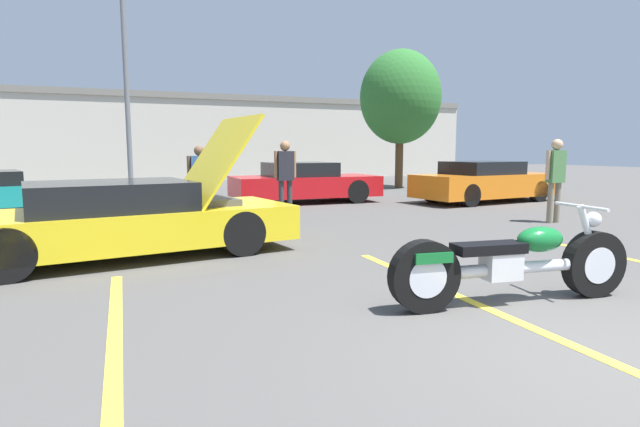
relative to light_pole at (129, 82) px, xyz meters
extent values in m
cube|color=yellow|center=(-0.50, -16.33, -4.02)|extent=(0.12, 5.78, 0.01)
cube|color=yellow|center=(2.88, -16.33, -4.02)|extent=(0.12, 5.78, 0.01)
cube|color=beige|center=(3.09, 8.19, -1.82)|extent=(32.00, 4.00, 4.40)
cube|color=slate|center=(3.09, 8.19, 0.23)|extent=(32.00, 4.20, 0.30)
cylinder|color=slate|center=(-0.08, 0.00, -0.38)|extent=(0.18, 0.18, 7.28)
cylinder|color=brown|center=(10.14, -2.11, -2.89)|extent=(0.32, 0.32, 2.25)
ellipsoid|color=#2D702D|center=(10.14, -2.11, -0.37)|extent=(3.24, 3.24, 3.73)
cylinder|color=black|center=(4.20, -16.17, -3.67)|extent=(0.71, 0.24, 0.70)
cylinder|color=black|center=(2.25, -15.95, -3.67)|extent=(0.71, 0.24, 0.70)
cylinder|color=silver|center=(4.20, -16.17, -3.67)|extent=(0.40, 0.21, 0.38)
cylinder|color=silver|center=(2.25, -15.95, -3.67)|extent=(0.40, 0.21, 0.38)
cylinder|color=silver|center=(3.22, -16.06, -3.65)|extent=(1.67, 0.31, 0.12)
cube|color=silver|center=(3.08, -16.05, -3.61)|extent=(0.38, 0.28, 0.28)
ellipsoid|color=#146B2D|center=(3.52, -16.10, -3.37)|extent=(0.54, 0.34, 0.26)
cube|color=black|center=(2.93, -16.03, -3.43)|extent=(0.75, 0.34, 0.10)
cube|color=#146B2D|center=(2.30, -15.96, -3.48)|extent=(0.41, 0.26, 0.10)
cylinder|color=silver|center=(4.10, -16.16, -3.35)|extent=(0.31, 0.10, 0.63)
cylinder|color=silver|center=(3.98, -16.15, -3.05)|extent=(0.11, 0.70, 0.04)
sphere|color=silver|center=(4.15, -16.17, -3.19)|extent=(0.16, 0.16, 0.16)
cylinder|color=silver|center=(2.80, -15.91, -3.71)|extent=(1.28, 0.23, 0.09)
cube|color=yellow|center=(-0.37, -12.22, -3.58)|extent=(4.98, 2.58, 0.51)
cube|color=black|center=(-0.55, -12.26, -3.12)|extent=(2.38, 1.97, 0.40)
cylinder|color=black|center=(1.22, -12.78, -3.69)|extent=(0.69, 0.33, 0.66)
cylinder|color=black|center=(0.96, -11.19, -3.69)|extent=(0.69, 0.33, 0.66)
cylinder|color=black|center=(-1.69, -13.26, -3.69)|extent=(0.69, 0.33, 0.66)
cylinder|color=black|center=(-1.95, -11.67, -3.69)|extent=(0.69, 0.33, 0.66)
cube|color=yellow|center=(0.97, -12.00, -2.64)|extent=(1.25, 1.82, 1.38)
cube|color=#4C4C51|center=(0.92, -12.01, -3.36)|extent=(0.76, 1.09, 0.28)
cube|color=orange|center=(9.71, -7.89, -3.52)|extent=(4.74, 2.29, 0.66)
cube|color=black|center=(9.53, -7.92, -3.00)|extent=(2.23, 1.80, 0.37)
cylinder|color=black|center=(11.20, -8.46, -3.70)|extent=(0.66, 0.30, 0.63)
cylinder|color=black|center=(11.01, -6.97, -3.70)|extent=(0.66, 0.30, 0.63)
cylinder|color=black|center=(8.40, -8.82, -3.70)|extent=(0.66, 0.30, 0.63)
cylinder|color=black|center=(8.21, -7.33, -3.70)|extent=(0.66, 0.30, 0.63)
cylinder|color=black|center=(-2.04, -5.82, -3.72)|extent=(0.64, 0.37, 0.60)
cylinder|color=black|center=(-2.48, -4.15, -3.72)|extent=(0.64, 0.37, 0.60)
cube|color=red|center=(4.64, -6.04, -3.53)|extent=(4.25, 1.86, 0.59)
cube|color=black|center=(4.47, -6.03, -3.04)|extent=(1.92, 1.67, 0.40)
cylinder|color=black|center=(5.95, -6.85, -3.68)|extent=(0.68, 0.22, 0.68)
cylinder|color=black|center=(5.96, -5.23, -3.68)|extent=(0.68, 0.22, 0.68)
cylinder|color=black|center=(3.32, -6.84, -3.68)|extent=(0.68, 0.22, 0.68)
cylinder|color=black|center=(3.33, -5.22, -3.68)|extent=(0.68, 0.22, 0.68)
cylinder|color=#333338|center=(2.98, -9.01, -3.60)|extent=(0.12, 0.12, 0.85)
cylinder|color=#333338|center=(3.18, -9.01, -3.60)|extent=(0.12, 0.12, 0.85)
cube|color=#26262D|center=(3.08, -9.01, -2.84)|extent=(0.36, 0.20, 0.67)
cylinder|color=#9E704C|center=(2.86, -9.01, -2.80)|extent=(0.08, 0.08, 0.60)
cylinder|color=#9E704C|center=(3.30, -9.01, -2.80)|extent=(0.08, 0.08, 0.60)
sphere|color=#9E704C|center=(3.08, -9.01, -2.39)|extent=(0.23, 0.23, 0.23)
cylinder|color=gray|center=(8.03, -11.93, -3.59)|extent=(0.12, 0.12, 0.86)
cylinder|color=gray|center=(8.23, -11.93, -3.59)|extent=(0.12, 0.12, 0.86)
cube|color=#4C7F47|center=(8.13, -11.93, -2.82)|extent=(0.36, 0.20, 0.68)
cylinder|color=tan|center=(7.91, -11.93, -2.79)|extent=(0.08, 0.08, 0.61)
cylinder|color=tan|center=(8.35, -11.93, -2.79)|extent=(0.08, 0.08, 0.61)
sphere|color=tan|center=(8.13, -11.93, -2.37)|extent=(0.23, 0.23, 0.23)
cylinder|color=gray|center=(1.05, -9.11, -3.62)|extent=(0.12, 0.12, 0.79)
cylinder|color=gray|center=(1.25, -9.11, -3.62)|extent=(0.12, 0.12, 0.79)
cube|color=#335B93|center=(1.15, -9.11, -2.91)|extent=(0.36, 0.20, 0.63)
cylinder|color=brown|center=(0.93, -9.11, -2.88)|extent=(0.08, 0.08, 0.56)
cylinder|color=brown|center=(1.37, -9.11, -2.88)|extent=(0.08, 0.08, 0.56)
sphere|color=brown|center=(1.15, -9.11, -2.49)|extent=(0.21, 0.21, 0.21)
camera|label=1|loc=(-0.38, -19.89, -2.48)|focal=28.00mm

